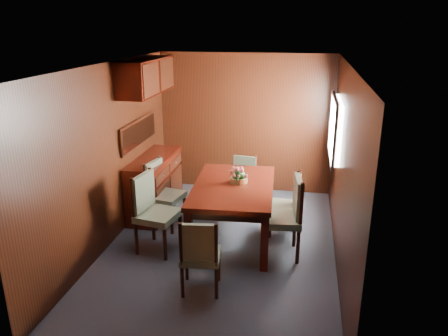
% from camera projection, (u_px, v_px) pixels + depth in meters
% --- Properties ---
extents(ground, '(4.50, 4.50, 0.00)m').
position_uv_depth(ground, '(221.00, 248.00, 5.87)').
color(ground, '#323844').
rests_on(ground, ground).
extents(room_shell, '(3.06, 4.52, 2.41)m').
position_uv_depth(room_shell, '(217.00, 123.00, 5.68)').
color(room_shell, black).
rests_on(room_shell, ground).
extents(sideboard, '(0.48, 1.40, 0.90)m').
position_uv_depth(sideboard, '(155.00, 184.00, 6.88)').
color(sideboard, black).
rests_on(sideboard, ground).
extents(dining_table, '(1.16, 1.76, 0.80)m').
position_uv_depth(dining_table, '(233.00, 192.00, 5.92)').
color(dining_table, black).
rests_on(dining_table, ground).
extents(chair_left_near, '(0.56, 0.58, 1.06)m').
position_uv_depth(chair_left_near, '(152.00, 208.00, 5.67)').
color(chair_left_near, black).
rests_on(chair_left_near, ground).
extents(chair_left_far, '(0.54, 0.55, 1.00)m').
position_uv_depth(chair_left_far, '(161.00, 190.00, 6.35)').
color(chair_left_far, black).
rests_on(chair_left_far, ground).
extents(chair_right_near, '(0.55, 0.57, 1.08)m').
position_uv_depth(chair_right_near, '(287.00, 212.00, 5.51)').
color(chair_right_near, black).
rests_on(chair_right_near, ground).
extents(chair_right_far, '(0.42, 0.44, 0.88)m').
position_uv_depth(chair_right_far, '(290.00, 202.00, 6.10)').
color(chair_right_far, black).
rests_on(chair_right_far, ground).
extents(chair_head, '(0.48, 0.46, 0.91)m').
position_uv_depth(chair_head, '(200.00, 252.00, 4.75)').
color(chair_head, black).
rests_on(chair_head, ground).
extents(chair_foot, '(0.45, 0.43, 0.86)m').
position_uv_depth(chair_foot, '(243.00, 179.00, 7.01)').
color(chair_foot, black).
rests_on(chair_foot, ground).
extents(flower_centerpiece, '(0.26, 0.26, 0.26)m').
position_uv_depth(flower_centerpiece, '(239.00, 174.00, 5.93)').
color(flower_centerpiece, '#B77238').
rests_on(flower_centerpiece, dining_table).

